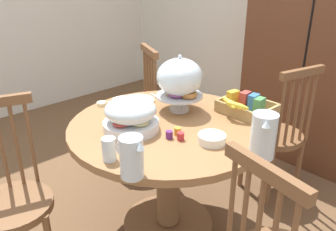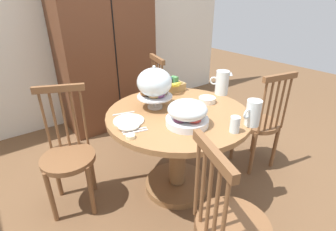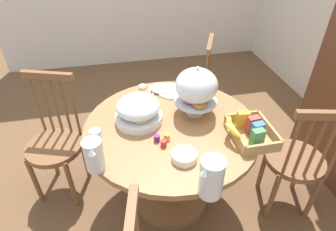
% 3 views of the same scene
% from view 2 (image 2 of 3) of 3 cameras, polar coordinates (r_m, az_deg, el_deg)
% --- Properties ---
extents(ground_plane, '(10.00, 10.00, 0.00)m').
position_cam_2_polar(ground_plane, '(2.34, -1.25, -16.04)').
color(ground_plane, brown).
extents(wall_back, '(4.80, 0.06, 2.60)m').
position_cam_2_polar(wall_back, '(3.41, -21.02, 19.91)').
color(wall_back, silver).
rests_on(wall_back, ground_plane).
extents(wooden_armoire, '(1.18, 0.60, 1.96)m').
position_cam_2_polar(wooden_armoire, '(3.23, -14.06, 14.83)').
color(wooden_armoire, brown).
rests_on(wooden_armoire, ground_plane).
extents(dining_table, '(1.11, 1.11, 0.74)m').
position_cam_2_polar(dining_table, '(2.06, 2.23, -5.10)').
color(dining_table, olive).
rests_on(dining_table, ground_plane).
extents(windsor_chair_near_window, '(0.41, 0.41, 0.97)m').
position_cam_2_polar(windsor_chair_near_window, '(2.53, 19.88, -1.81)').
color(windsor_chair_near_window, brown).
rests_on(windsor_chair_near_window, ground_plane).
extents(windsor_chair_by_cabinet, '(0.42, 0.42, 0.97)m').
position_cam_2_polar(windsor_chair_by_cabinet, '(2.80, -4.90, 2.38)').
color(windsor_chair_by_cabinet, brown).
rests_on(windsor_chair_by_cabinet, ground_plane).
extents(windsor_chair_facing_door, '(0.44, 0.44, 0.97)m').
position_cam_2_polar(windsor_chair_facing_door, '(2.08, -21.60, -8.59)').
color(windsor_chair_facing_door, brown).
rests_on(windsor_chair_facing_door, ground_plane).
extents(windsor_chair_far_side, '(0.43, 0.43, 0.97)m').
position_cam_2_polar(windsor_chair_far_side, '(1.49, 13.60, -23.30)').
color(windsor_chair_far_side, brown).
rests_on(windsor_chair_far_side, ground_plane).
extents(pastry_stand_with_dome, '(0.28, 0.28, 0.34)m').
position_cam_2_polar(pastry_stand_with_dome, '(1.96, -3.07, 7.10)').
color(pastry_stand_with_dome, silver).
rests_on(pastry_stand_with_dome, dining_table).
extents(fruit_platter_covered, '(0.30, 0.30, 0.18)m').
position_cam_2_polar(fruit_platter_covered, '(1.73, 4.42, 0.45)').
color(fruit_platter_covered, silver).
rests_on(fruit_platter_covered, dining_table).
extents(orange_juice_pitcher, '(0.18, 0.10, 0.18)m').
position_cam_2_polar(orange_juice_pitcher, '(1.82, 18.66, 0.34)').
color(orange_juice_pitcher, silver).
rests_on(orange_juice_pitcher, dining_table).
extents(milk_pitcher, '(0.13, 0.18, 0.21)m').
position_cam_2_polar(milk_pitcher, '(2.32, 12.10, 7.05)').
color(milk_pitcher, silver).
rests_on(milk_pitcher, dining_table).
extents(cereal_basket, '(0.32, 0.30, 0.12)m').
position_cam_2_polar(cereal_basket, '(2.36, -0.26, 6.68)').
color(cereal_basket, tan).
rests_on(cereal_basket, dining_table).
extents(china_plate_large, '(0.22, 0.22, 0.01)m').
position_cam_2_polar(china_plate_large, '(1.82, -8.89, -1.18)').
color(china_plate_large, white).
rests_on(china_plate_large, dining_table).
extents(china_plate_small, '(0.15, 0.15, 0.01)m').
position_cam_2_polar(china_plate_small, '(1.74, -8.91, -2.20)').
color(china_plate_small, white).
rests_on(china_plate_small, china_plate_large).
extents(cereal_bowl, '(0.14, 0.14, 0.04)m').
position_cam_2_polar(cereal_bowl, '(2.14, 8.83, 3.51)').
color(cereal_bowl, white).
rests_on(cereal_bowl, dining_table).
extents(drinking_glass, '(0.06, 0.06, 0.11)m').
position_cam_2_polar(drinking_glass, '(1.70, 14.89, -1.98)').
color(drinking_glass, silver).
rests_on(drinking_glass, dining_table).
extents(butter_dish, '(0.06, 0.06, 0.02)m').
position_cam_2_polar(butter_dish, '(1.62, -8.50, -4.71)').
color(butter_dish, beige).
rests_on(butter_dish, dining_table).
extents(jam_jar_strawberry, '(0.04, 0.04, 0.04)m').
position_cam_2_polar(jam_jar_strawberry, '(2.00, 8.04, 1.81)').
color(jam_jar_strawberry, '#B7282D').
rests_on(jam_jar_strawberry, dining_table).
extents(jam_jar_apricot, '(0.04, 0.04, 0.04)m').
position_cam_2_polar(jam_jar_apricot, '(1.98, 6.34, 1.73)').
color(jam_jar_apricot, orange).
rests_on(jam_jar_apricot, dining_table).
extents(jam_jar_grape, '(0.04, 0.04, 0.04)m').
position_cam_2_polar(jam_jar_grape, '(1.94, 7.55, 1.14)').
color(jam_jar_grape, '#5B2366').
rests_on(jam_jar_grape, dining_table).
extents(table_knife, '(0.17, 0.05, 0.01)m').
position_cam_2_polar(table_knife, '(1.70, -7.61, -3.25)').
color(table_knife, silver).
rests_on(table_knife, dining_table).
extents(dinner_fork, '(0.17, 0.05, 0.01)m').
position_cam_2_polar(dinner_fork, '(1.68, -7.32, -3.71)').
color(dinner_fork, silver).
rests_on(dinner_fork, dining_table).
extents(soup_spoon, '(0.17, 0.05, 0.01)m').
position_cam_2_polar(soup_spoon, '(1.95, -9.99, 0.47)').
color(soup_spoon, silver).
rests_on(soup_spoon, dining_table).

